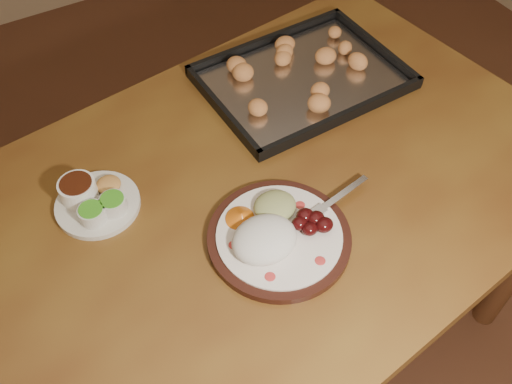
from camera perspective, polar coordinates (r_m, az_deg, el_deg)
ground at (r=1.88m, az=-0.51°, el=-12.32°), size 4.00×4.00×0.00m
dining_table at (r=1.26m, az=-1.65°, el=-3.63°), size 1.61×1.10×0.75m
dinner_plate at (r=1.10m, az=1.97°, el=-4.21°), size 0.37×0.28×0.06m
condiment_saucer at (r=1.20m, az=-15.91°, el=-0.77°), size 0.17×0.17×0.06m
baking_tray at (r=1.44m, az=4.65°, el=11.41°), size 0.48×0.36×0.05m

